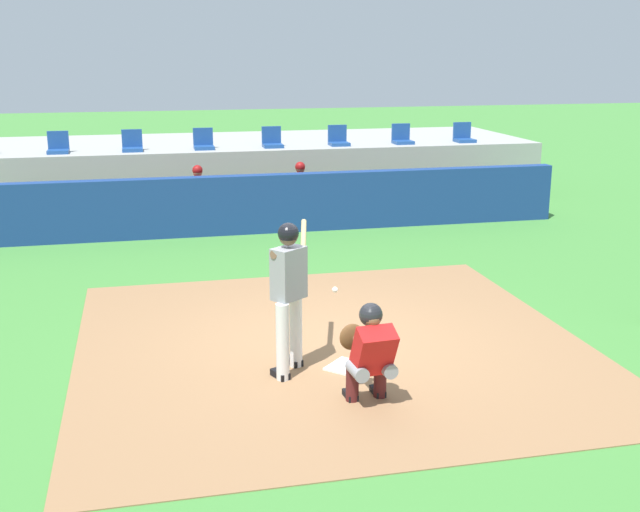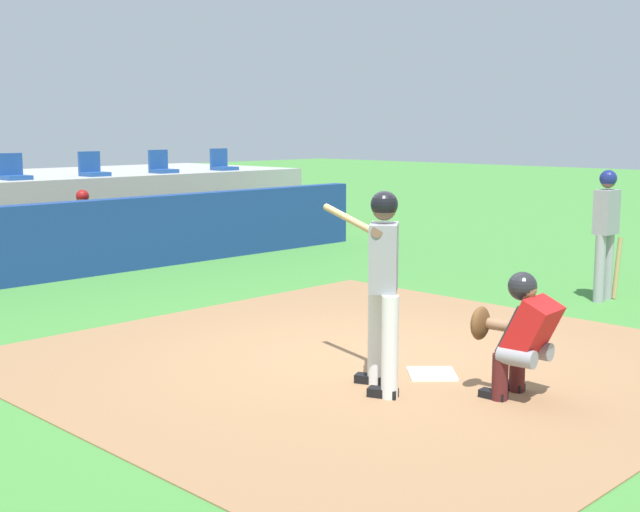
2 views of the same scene
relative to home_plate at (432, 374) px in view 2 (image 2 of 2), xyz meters
The scene contains 13 objects.
ground_plane 0.80m from the home_plate, 90.00° to the left, with size 80.00×80.00×0.00m, color #428438.
dirt_infield 0.80m from the home_plate, 90.00° to the left, with size 6.40×6.40×0.01m, color #936B47.
home_plate is the anchor object (origin of this frame).
batter_at_plate 1.23m from the home_plate, behind, with size 0.68×1.38×1.80m.
catcher_crouched 1.11m from the home_plate, 91.45° to the right, with size 0.51×1.98×1.13m.
on_deck_batter 4.63m from the home_plate, ahead, with size 0.58×0.23×1.79m.
dugout_wall 7.32m from the home_plate, 90.00° to the left, with size 13.00×0.30×1.20m, color navy.
dugout_bench 8.30m from the home_plate, 90.00° to the left, with size 11.80×0.44×0.45m, color olive.
dugout_player_1 8.24m from the home_plate, 82.30° to the left, with size 0.49×0.70×1.30m.
stadium_seat_4 10.32m from the home_plate, 85.44° to the left, with size 0.46×0.46×0.48m.
stadium_seat_5 10.58m from the home_plate, 76.53° to the left, with size 0.46×0.46×0.48m.
stadium_seat_6 11.06m from the home_plate, 68.24° to the left, with size 0.46×0.46×0.48m.
stadium_seat_7 11.76m from the home_plate, 60.81° to the left, with size 0.46×0.46×0.48m.
Camera 2 is at (-6.30, -5.51, 2.35)m, focal length 47.53 mm.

